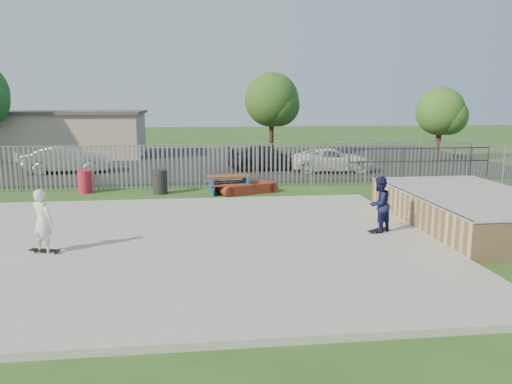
{
  "coord_description": "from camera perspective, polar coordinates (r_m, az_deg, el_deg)",
  "views": [
    {
      "loc": [
        0.86,
        -13.53,
        4.03
      ],
      "look_at": [
        2.73,
        2.0,
        1.1
      ],
      "focal_mm": 35.0,
      "sensor_mm": 36.0,
      "label": 1
    }
  ],
  "objects": [
    {
      "name": "quarter_pipe",
      "position": [
        17.29,
        23.29,
        -1.85
      ],
      "size": [
        5.5,
        7.05,
        2.19
      ],
      "color": "tan",
      "rests_on": "ground"
    },
    {
      "name": "picnic_table",
      "position": [
        21.64,
        -3.17,
        0.91
      ],
      "size": [
        1.97,
        1.68,
        0.77
      ],
      "rotation": [
        0.0,
        0.0,
        0.11
      ],
      "color": "brown",
      "rests_on": "ground"
    },
    {
      "name": "concrete_slab",
      "position": [
        14.12,
        -10.13,
        -5.83
      ],
      "size": [
        15.0,
        12.0,
        0.15
      ],
      "primitive_type": "cube",
      "color": "#9E9E99",
      "rests_on": "ground"
    },
    {
      "name": "tree_right",
      "position": [
        34.75,
        20.31,
        8.62
      ],
      "size": [
        3.1,
        3.1,
        4.79
      ],
      "color": "#402619",
      "rests_on": "ground"
    },
    {
      "name": "skateboard_b",
      "position": [
        13.95,
        -23.0,
        -6.24
      ],
      "size": [
        0.82,
        0.43,
        0.08
      ],
      "rotation": [
        0.0,
        0.0,
        -0.31
      ],
      "color": "black",
      "rests_on": "concrete_slab"
    },
    {
      "name": "car_silver",
      "position": [
        29.28,
        -20.76,
        3.49
      ],
      "size": [
        4.56,
        1.97,
        1.46
      ],
      "primitive_type": "imported",
      "rotation": [
        0.0,
        0.0,
        1.67
      ],
      "color": "#B0B0B5",
      "rests_on": "parking_lot"
    },
    {
      "name": "fence",
      "position": [
        18.36,
        -6.34,
        1.05
      ],
      "size": [
        26.04,
        16.02,
        2.0
      ],
      "color": "gray",
      "rests_on": "ground"
    },
    {
      "name": "tree_mid",
      "position": [
        35.63,
        1.79,
        10.48
      ],
      "size": [
        3.8,
        3.8,
        5.87
      ],
      "color": "#3C2718",
      "rests_on": "ground"
    },
    {
      "name": "skateboard_a",
      "position": [
        15.25,
        13.74,
        -4.29
      ],
      "size": [
        0.76,
        0.63,
        0.08
      ],
      "rotation": [
        0.0,
        0.0,
        0.63
      ],
      "color": "black",
      "rests_on": "concrete_slab"
    },
    {
      "name": "trash_bin_grey",
      "position": [
        21.81,
        -10.91,
        1.15
      ],
      "size": [
        0.62,
        0.62,
        1.03
      ],
      "primitive_type": "cylinder",
      "color": "black",
      "rests_on": "ground"
    },
    {
      "name": "ground",
      "position": [
        14.14,
        -10.12,
        -6.12
      ],
      "size": [
        120.0,
        120.0,
        0.0
      ],
      "primitive_type": "plane",
      "color": "#2C511B",
      "rests_on": "ground"
    },
    {
      "name": "skater_white",
      "position": [
        13.75,
        -23.24,
        -3.08
      ],
      "size": [
        0.72,
        0.63,
        1.66
      ],
      "primitive_type": "imported",
      "rotation": [
        0.0,
        0.0,
        2.66
      ],
      "color": "white",
      "rests_on": "concrete_slab"
    },
    {
      "name": "building",
      "position": [
        37.66,
        -20.59,
        6.25
      ],
      "size": [
        10.4,
        6.4,
        3.2
      ],
      "color": "#B8AC8E",
      "rests_on": "ground"
    },
    {
      "name": "skater_navy",
      "position": [
        15.07,
        13.87,
        -1.38
      ],
      "size": [
        1.02,
        0.98,
        1.66
      ],
      "primitive_type": "imported",
      "rotation": [
        0.0,
        0.0,
        3.77
      ],
      "color": "#161945",
      "rests_on": "concrete_slab"
    },
    {
      "name": "car_white",
      "position": [
        28.17,
        8.75,
        3.62
      ],
      "size": [
        4.77,
        2.47,
        1.28
      ],
      "primitive_type": "imported",
      "rotation": [
        0.0,
        0.0,
        1.5
      ],
      "color": "white",
      "rests_on": "parking_lot"
    },
    {
      "name": "trash_bin_red",
      "position": [
        22.84,
        -18.97,
        1.12
      ],
      "size": [
        0.59,
        0.59,
        0.98
      ],
      "primitive_type": "cylinder",
      "color": "#B71C36",
      "rests_on": "ground"
    },
    {
      "name": "car_dark",
      "position": [
        28.64,
        1.32,
        3.92
      ],
      "size": [
        4.73,
        2.07,
        1.35
      ],
      "primitive_type": "imported",
      "rotation": [
        0.0,
        0.0,
        1.61
      ],
      "color": "black",
      "rests_on": "parking_lot"
    },
    {
      "name": "parking_lot",
      "position": [
        32.78,
        -8.34,
        3.45
      ],
      "size": [
        40.0,
        18.0,
        0.02
      ],
      "primitive_type": "cube",
      "color": "black",
      "rests_on": "ground"
    },
    {
      "name": "funbox",
      "position": [
        21.64,
        -1.06,
        0.45
      ],
      "size": [
        2.39,
        1.8,
        0.43
      ],
      "rotation": [
        0.0,
        0.0,
        0.39
      ],
      "color": "maroon",
      "rests_on": "ground"
    }
  ]
}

